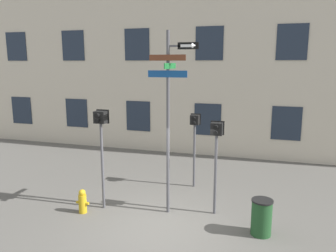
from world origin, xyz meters
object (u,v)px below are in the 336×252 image
at_px(pedestrian_signal_across, 195,131).
at_px(fire_hydrant, 83,201).
at_px(street_sign_pole, 170,108).
at_px(trash_bin, 261,217).
at_px(pedestrian_signal_right, 216,143).
at_px(pedestrian_signal_left, 101,133).

xyz_separation_m(pedestrian_signal_across, fire_hydrant, (-2.65, -2.93, -1.63)).
distance_m(street_sign_pole, trash_bin, 3.68).
bearing_deg(pedestrian_signal_across, pedestrian_signal_right, -61.78).
height_order(pedestrian_signal_left, pedestrian_signal_right, pedestrian_signal_left).
bearing_deg(pedestrian_signal_right, street_sign_pole, -166.48).
distance_m(pedestrian_signal_across, fire_hydrant, 4.28).
bearing_deg(street_sign_pole, trash_bin, -11.80).
bearing_deg(pedestrian_signal_right, pedestrian_signal_left, -169.94).
bearing_deg(pedestrian_signal_right, fire_hydrant, -164.16).
relative_size(street_sign_pole, trash_bin, 5.51).
distance_m(pedestrian_signal_right, pedestrian_signal_across, 2.15).
bearing_deg(trash_bin, pedestrian_signal_across, 130.39).
bearing_deg(pedestrian_signal_left, pedestrian_signal_right, 10.06).
height_order(street_sign_pole, fire_hydrant, street_sign_pole).
bearing_deg(trash_bin, fire_hydrant, -177.66).
relative_size(fire_hydrant, trash_bin, 0.76).
distance_m(street_sign_pole, pedestrian_signal_right, 1.61).
bearing_deg(fire_hydrant, pedestrian_signal_left, 47.15).
bearing_deg(pedestrian_signal_across, street_sign_pole, -96.24).
bearing_deg(fire_hydrant, street_sign_pole, 17.03).
height_order(pedestrian_signal_right, pedestrian_signal_across, pedestrian_signal_right).
bearing_deg(trash_bin, street_sign_pole, 168.20).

